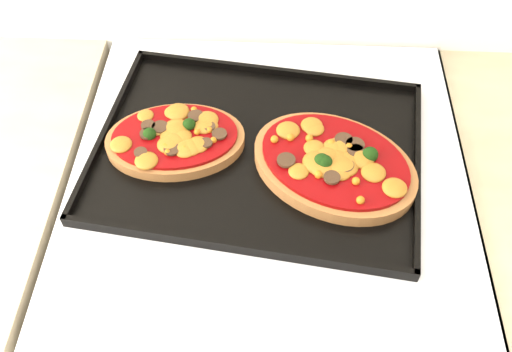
# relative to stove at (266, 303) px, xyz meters

# --- Properties ---
(stove) EXTENTS (0.60, 0.60, 0.91)m
(stove) POSITION_rel_stove_xyz_m (0.00, 0.00, 0.00)
(stove) COLOR silver
(stove) RESTS_ON floor
(baking_tray) EXTENTS (0.52, 0.42, 0.02)m
(baking_tray) POSITION_rel_stove_xyz_m (-0.02, 0.03, 0.47)
(baking_tray) COLOR black
(baking_tray) RESTS_ON stove
(pizza_left) EXTENTS (0.23, 0.17, 0.03)m
(pizza_left) POSITION_rel_stove_xyz_m (-0.14, 0.03, 0.48)
(pizza_left) COLOR #9F6736
(pizza_left) RESTS_ON baking_tray
(pizza_right) EXTENTS (0.30, 0.27, 0.04)m
(pizza_right) POSITION_rel_stove_xyz_m (0.09, -0.01, 0.48)
(pizza_right) COLOR #9F6736
(pizza_right) RESTS_ON baking_tray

